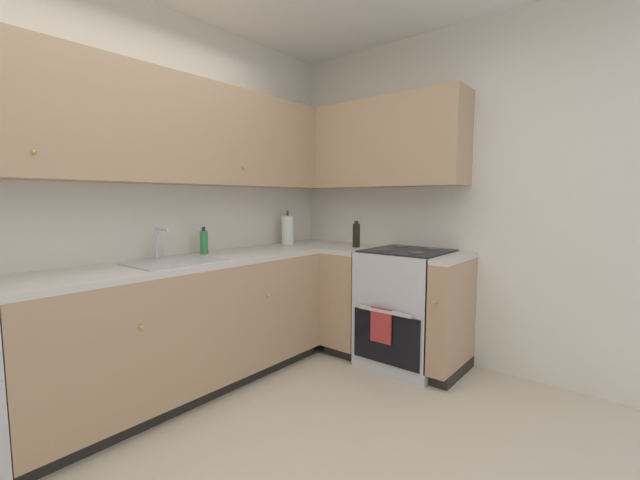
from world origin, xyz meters
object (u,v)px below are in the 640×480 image
Objects in this scene: soap_bottle at (204,242)px; oil_bottle at (356,235)px; oven_range at (407,307)px; paper_towel_roll at (288,230)px.

oil_bottle is at bearing -30.57° from soap_bottle.
oil_bottle is at bearing 92.20° from oven_range.
oven_range is at bearing -87.80° from oil_bottle.
oil_bottle reaches higher than oven_range.
paper_towel_roll reaches higher than oven_range.
oil_bottle is (0.20, -0.62, -0.03)m from paper_towel_roll.
paper_towel_roll is (0.88, -0.02, 0.04)m from soap_bottle.
soap_bottle is (-1.10, 1.12, 0.54)m from oven_range.
oven_range is at bearing -45.46° from soap_bottle.
soap_bottle is 0.64× the size of paper_towel_roll.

